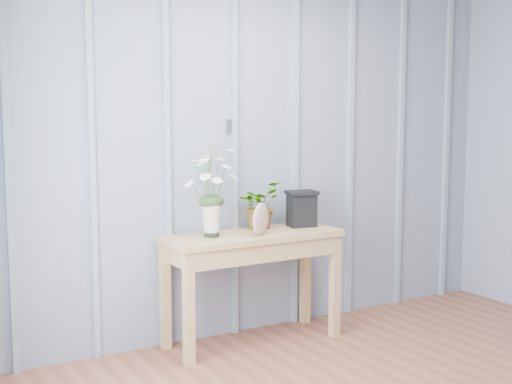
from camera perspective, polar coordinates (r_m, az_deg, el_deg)
room_shell at (r=3.95m, az=11.03°, el=12.52°), size 4.00×4.50×2.50m
sideboard at (r=4.77m, az=-0.31°, el=-4.65°), size 1.20×0.45×0.75m
daisy_vase at (r=4.56m, az=-3.60°, el=1.03°), size 0.42×0.32×0.60m
spider_plant at (r=4.89m, az=0.29°, el=-1.04°), size 0.38×0.36×0.33m
felt_disc_vessel at (r=4.65m, az=0.38°, el=-2.18°), size 0.21×0.17×0.21m
carved_box at (r=4.99m, az=3.67°, el=-1.30°), size 0.23×0.20×0.25m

